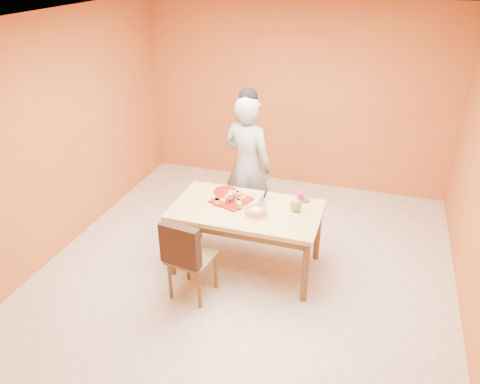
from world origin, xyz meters
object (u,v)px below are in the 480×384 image
(pastry_platter, at_px, (231,200))
(magenta_glass, at_px, (300,197))
(dining_table, at_px, (246,216))
(sponge_cake, at_px, (256,211))
(red_dinner_plate, at_px, (225,192))
(checker_tin, at_px, (305,200))
(person, at_px, (248,166))
(dining_chair, at_px, (191,256))
(egg_ornament, at_px, (296,205))

(pastry_platter, bearing_deg, magenta_glass, 17.44)
(dining_table, height_order, sponge_cake, sponge_cake)
(red_dinner_plate, height_order, checker_tin, checker_tin)
(person, relative_size, sponge_cake, 7.45)
(red_dinner_plate, xyz_separation_m, magenta_glass, (0.86, 0.04, 0.04))
(sponge_cake, distance_m, checker_tin, 0.63)
(pastry_platter, height_order, checker_tin, checker_tin)
(sponge_cake, bearing_deg, person, 112.31)
(sponge_cake, distance_m, magenta_glass, 0.57)
(dining_chair, bearing_deg, checker_tin, 53.90)
(dining_chair, height_order, checker_tin, dining_chair)
(dining_table, bearing_deg, dining_chair, -120.76)
(pastry_platter, bearing_deg, person, 91.70)
(pastry_platter, bearing_deg, egg_ornament, -0.54)
(person, relative_size, pastry_platter, 4.84)
(dining_chair, relative_size, sponge_cake, 3.93)
(pastry_platter, relative_size, sponge_cake, 1.54)
(red_dinner_plate, height_order, magenta_glass, magenta_glass)
(dining_table, relative_size, dining_chair, 1.70)
(checker_tin, bearing_deg, magenta_glass, -158.68)
(dining_table, distance_m, checker_tin, 0.68)
(person, distance_m, pastry_platter, 0.69)
(red_dinner_plate, bearing_deg, sponge_cake, -38.81)
(red_dinner_plate, bearing_deg, checker_tin, 4.14)
(person, xyz_separation_m, egg_ornament, (0.74, -0.69, -0.06))
(egg_ornament, xyz_separation_m, magenta_glass, (-0.00, 0.23, -0.02))
(sponge_cake, relative_size, magenta_glass, 2.27)
(person, height_order, checker_tin, person)
(checker_tin, bearing_deg, dining_table, -148.41)
(red_dinner_plate, bearing_deg, dining_table, -39.68)
(red_dinner_plate, bearing_deg, pastry_platter, -53.36)
(pastry_platter, height_order, magenta_glass, magenta_glass)
(dining_table, xyz_separation_m, red_dinner_plate, (-0.34, 0.28, 0.10))
(dining_table, relative_size, person, 0.90)
(dining_chair, height_order, person, person)
(pastry_platter, xyz_separation_m, magenta_glass, (0.72, 0.23, 0.04))
(person, relative_size, checker_tin, 16.76)
(person, relative_size, red_dinner_plate, 6.62)
(egg_ornament, height_order, magenta_glass, egg_ornament)
(red_dinner_plate, xyz_separation_m, sponge_cake, (0.48, -0.38, 0.03))
(person, height_order, magenta_glass, person)
(dining_chair, distance_m, person, 1.49)
(egg_ornament, height_order, checker_tin, egg_ornament)
(red_dinner_plate, relative_size, checker_tin, 2.53)
(sponge_cake, relative_size, checker_tin, 2.25)
(dining_table, distance_m, magenta_glass, 0.63)
(dining_table, height_order, red_dinner_plate, red_dinner_plate)
(checker_tin, bearing_deg, egg_ornament, -101.43)
(dining_table, relative_size, magenta_glass, 15.20)
(dining_chair, bearing_deg, pastry_platter, 84.27)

